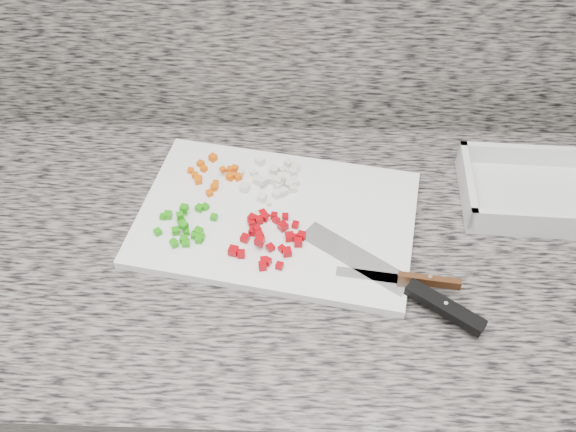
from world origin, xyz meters
The scene contains 11 objects.
cabinet centered at (0.00, 1.44, 0.43)m, with size 3.92×0.62×0.86m, color white.
countertop centered at (0.00, 1.44, 0.88)m, with size 3.96×0.64×0.04m, color slate.
cutting_board centered at (0.01, 1.49, 0.91)m, with size 0.45×0.30×0.02m, color white.
carrot_pile centered at (-0.10, 1.57, 0.92)m, with size 0.10×0.10×0.02m.
onion_pile centered at (0.01, 1.56, 0.92)m, with size 0.11×0.11×0.02m.
green_pepper_pile centered at (-0.13, 1.45, 0.92)m, with size 0.10×0.10×0.02m.
red_pepper_pile centered at (0.00, 1.43, 0.92)m, with size 0.12×0.13×0.02m.
garlic_pile centered at (-0.01, 1.48, 0.92)m, with size 0.06×0.04×0.01m.
chef_knife centered at (0.22, 1.34, 0.92)m, with size 0.27×0.21×0.02m.
paring_knife centered at (0.23, 1.35, 0.92)m, with size 0.19×0.04×0.02m.
tray centered at (0.45, 1.55, 0.92)m, with size 0.25×0.18×0.05m.
Camera 1 is at (0.06, 0.77, 1.69)m, focal length 40.00 mm.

